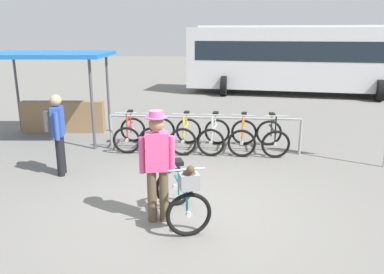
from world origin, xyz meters
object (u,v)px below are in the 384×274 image
Objects in this scene: racked_bike_yellow at (186,135)px; racked_bike_white at (214,135)px; racked_bike_black at (272,137)px; bus_distant at (299,56)px; market_stall at (55,86)px; racked_bike_orange at (243,136)px; racked_bike_blue at (158,134)px; featured_bicycle at (183,194)px; racked_bike_red at (130,133)px; pedestrian_with_backpack at (57,130)px; person_with_featured_bike at (157,162)px.

racked_bike_white is at bearing 1.21° from racked_bike_yellow.
bus_distant is at bearing 78.26° from racked_bike_black.
market_stall is (-7.68, -8.39, -0.35)m from bus_distant.
racked_bike_orange is 5.24m from market_stall.
racked_bike_black is (2.80, 0.06, -0.00)m from racked_bike_blue.
bus_distant is at bearing 63.02° from racked_bike_blue.
racked_bike_yellow is 0.11× the size of bus_distant.
featured_bicycle is 0.38× the size of market_stall.
racked_bike_red is at bearing -178.79° from racked_bike_orange.
racked_bike_red is 0.36× the size of market_stall.
pedestrian_with_backpack is (-2.99, -2.05, 0.57)m from racked_bike_white.
racked_bike_white is 0.70m from racked_bike_orange.
racked_bike_yellow is 0.68× the size of pedestrian_with_backpack.
racked_bike_white is at bearing -178.79° from racked_bike_orange.
racked_bike_red and racked_bike_black have the same top height.
person_with_featured_bike reaches higher than racked_bike_white.
featured_bicycle is (-0.24, -3.82, 0.12)m from racked_bike_white.
racked_bike_yellow is 1.40m from racked_bike_orange.
bus_distant reaches higher than person_with_featured_bike.
bus_distant is at bearing 59.72° from racked_bike_red.
market_stall is at bearing 129.11° from person_with_featured_bike.
pedestrian_with_backpack reaches higher than racked_bike_red.
racked_bike_blue is at bearing -16.12° from market_stall.
racked_bike_black is at bearing 1.21° from racked_bike_orange.
racked_bike_orange is 0.66× the size of person_with_featured_bike.
bus_distant is (4.01, 9.24, 1.37)m from racked_bike_yellow.
racked_bike_orange is 0.34× the size of market_stall.
racked_bike_yellow is (1.40, 0.03, 0.00)m from racked_bike_red.
racked_bike_orange is 0.70× the size of pedestrian_with_backpack.
bus_distant is (1.91, 9.19, 1.37)m from racked_bike_black.
racked_bike_black is at bearing 25.28° from pedestrian_with_backpack.
racked_bike_blue is 3.97m from featured_bicycle.
person_with_featured_bike is 13.61m from bus_distant.
featured_bicycle is at bearing -105.21° from bus_distant.
person_with_featured_bike is 1.05× the size of pedestrian_with_backpack.
racked_bike_orange is 9.67m from bus_distant.
racked_bike_red is at bearing -178.79° from racked_bike_blue.
racked_bike_red is 1.40m from racked_bike_yellow.
person_with_featured_bike is at bearing -78.33° from racked_bike_blue.
person_with_featured_bike is at bearing -50.89° from market_stall.
racked_bike_red is 0.94× the size of featured_bicycle.
person_with_featured_bike is at bearing -68.47° from racked_bike_red.
bus_distant is at bearing 60.77° from pedestrian_with_backpack.
racked_bike_orange is (2.80, 0.06, -0.00)m from racked_bike_red.
pedestrian_with_backpack is at bearing 147.20° from featured_bicycle.
racked_bike_yellow is 0.65× the size of person_with_featured_bike.
racked_bike_white is 3.67m from pedestrian_with_backpack.
pedestrian_with_backpack is (-2.30, -2.03, 0.57)m from racked_bike_yellow.
racked_bike_orange is 0.11× the size of bus_distant.
market_stall is at bearing 158.97° from racked_bike_red.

